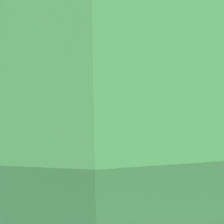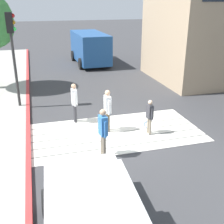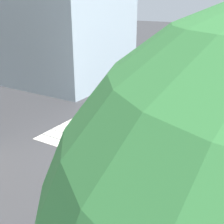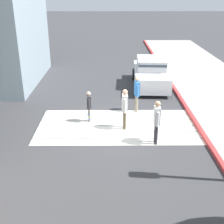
% 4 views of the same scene
% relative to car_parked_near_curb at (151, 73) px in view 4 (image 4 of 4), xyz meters
% --- Properties ---
extents(ground_plane, '(120.00, 120.00, 0.00)m').
position_rel_car_parked_near_curb_xyz_m(ground_plane, '(2.00, 5.22, -0.73)').
color(ground_plane, '#38383A').
extents(crosswalk_stripes, '(6.40, 3.25, 0.01)m').
position_rel_car_parked_near_curb_xyz_m(crosswalk_stripes, '(2.00, 5.22, -0.73)').
color(crosswalk_stripes, silver).
rests_on(crosswalk_stripes, ground).
extents(curb_painted, '(0.16, 40.00, 0.13)m').
position_rel_car_parked_near_curb_xyz_m(curb_painted, '(-1.25, 5.22, -0.67)').
color(curb_painted, '#BC3333').
rests_on(curb_painted, ground).
extents(car_parked_near_curb, '(2.16, 4.39, 1.57)m').
position_rel_car_parked_near_curb_xyz_m(car_parked_near_curb, '(0.00, 0.00, 0.00)').
color(car_parked_near_curb, white).
rests_on(car_parked_near_curb, ground).
extents(pedestrian_adult_lead, '(0.21, 0.48, 1.64)m').
position_rel_car_parked_near_curb_xyz_m(pedestrian_adult_lead, '(0.65, 6.67, 0.22)').
color(pedestrian_adult_lead, '#333338').
rests_on(pedestrian_adult_lead, ground).
extents(pedestrian_adult_trailing, '(0.25, 0.48, 1.62)m').
position_rel_car_parked_near_curb_xyz_m(pedestrian_adult_trailing, '(1.10, 3.68, 0.21)').
color(pedestrian_adult_trailing, gray).
rests_on(pedestrian_adult_trailing, ground).
extents(pedestrian_adult_side, '(0.22, 0.48, 1.64)m').
position_rel_car_parked_near_curb_xyz_m(pedestrian_adult_side, '(1.72, 5.46, 0.22)').
color(pedestrian_adult_side, brown).
rests_on(pedestrian_adult_side, ground).
extents(pedestrian_child_with_racket, '(0.28, 0.42, 1.34)m').
position_rel_car_parked_near_curb_xyz_m(pedestrian_child_with_racket, '(3.16, 4.82, 0.02)').
color(pedestrian_child_with_racket, gray).
rests_on(pedestrian_child_with_racket, ground).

